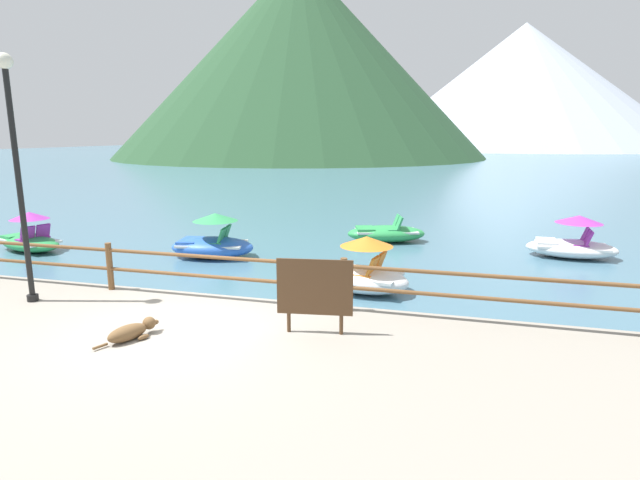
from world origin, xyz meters
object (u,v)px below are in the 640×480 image
lamp_post (16,158)px  pedal_boat_1 (212,242)px  sign_board (315,288)px  pedal_boat_0 (30,238)px  dog_resting (132,331)px  pedal_boat_2 (362,273)px  pedal_boat_4 (386,233)px  pedal_boat_3 (572,243)px

lamp_post → pedal_boat_1: (0.89, 5.49, -2.60)m
sign_board → pedal_boat_0: 11.48m
dog_resting → pedal_boat_1: (-1.99, 6.57, -0.09)m
lamp_post → pedal_boat_2: (5.59, 3.42, -2.60)m
sign_board → dog_resting: sign_board is taller
sign_board → pedal_boat_0: size_ratio=0.45×
pedal_boat_0 → pedal_boat_2: (10.41, -1.42, 0.06)m
lamp_post → pedal_boat_0: size_ratio=1.67×
dog_resting → pedal_boat_1: pedal_boat_1 is taller
lamp_post → sign_board: lamp_post is taller
pedal_boat_0 → pedal_boat_2: bearing=-7.7°
dog_resting → pedal_boat_4: size_ratio=0.37×
lamp_post → pedal_boat_2: 7.05m
pedal_boat_0 → pedal_boat_2: size_ratio=1.13×
sign_board → dog_resting: (-2.62, -0.95, -0.61)m
sign_board → pedal_boat_1: bearing=129.4°
lamp_post → pedal_boat_2: size_ratio=1.88×
lamp_post → pedal_boat_1: bearing=80.8°
pedal_boat_2 → lamp_post: bearing=-148.5°
pedal_boat_4 → pedal_boat_2: bearing=-87.6°
sign_board → pedal_boat_1: size_ratio=0.47×
pedal_boat_2 → pedal_boat_4: bearing=92.4°
dog_resting → pedal_boat_2: 5.25m
pedal_boat_3 → pedal_boat_4: pedal_boat_3 is taller
pedal_boat_4 → sign_board: bearing=-89.0°
lamp_post → sign_board: size_ratio=3.70×
sign_board → pedal_boat_0: bearing=154.3°
dog_resting → pedal_boat_2: bearing=59.0°
lamp_post → pedal_boat_0: (-4.82, 4.83, -2.66)m
pedal_boat_2 → pedal_boat_4: (-0.23, 5.51, -0.15)m
sign_board → pedal_boat_1: (-4.61, 5.62, -0.70)m
pedal_boat_0 → lamp_post: bearing=-45.1°
sign_board → pedal_boat_4: bearing=91.0°
pedal_boat_2 → dog_resting: bearing=-121.0°
lamp_post → pedal_boat_1: 6.14m
pedal_boat_4 → pedal_boat_1: bearing=-142.4°
pedal_boat_3 → pedal_boat_4: bearing=172.2°
pedal_boat_2 → pedal_boat_1: bearing=156.2°
lamp_post → pedal_boat_3: lamp_post is taller
lamp_post → pedal_boat_3: size_ratio=1.76×
dog_resting → pedal_boat_1: size_ratio=0.40×
sign_board → lamp_post: bearing=178.7°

